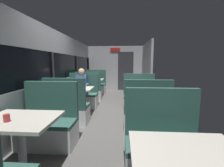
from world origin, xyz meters
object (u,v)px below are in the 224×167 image
dining_table_near_window (20,126)px  dining_table_far_window (93,81)px  bench_front_aisle_facing_entry (163,150)px  dining_table_front_aisle (189,165)px  bench_rear_aisle_facing_end (146,115)px  coffee_cup_primary (75,86)px  bench_mid_window_facing_entry (83,97)px  bench_rear_aisle_facing_entry (139,99)px  dining_table_mid_window (76,92)px  bench_near_window_facing_entry (49,127)px  bench_far_window_facing_entry (96,86)px  bench_far_window_facing_end (89,92)px  dining_table_rear_aisle (142,94)px  bench_mid_window_facing_end (68,110)px  seated_passenger (82,91)px  coffee_cup_secondary (7,118)px

dining_table_near_window → dining_table_far_window: 4.64m
bench_front_aisle_facing_entry → dining_table_front_aisle: bearing=-90.0°
bench_rear_aisle_facing_end → coffee_cup_primary: bench_rear_aisle_facing_end is taller
bench_mid_window_facing_entry → bench_rear_aisle_facing_entry: bearing=-6.4°
dining_table_mid_window → bench_mid_window_facing_entry: bench_mid_window_facing_entry is taller
bench_near_window_facing_entry → bench_far_window_facing_entry: (0.00, 4.64, 0.00)m
bench_near_window_facing_entry → dining_table_mid_window: 1.65m
bench_rear_aisle_facing_entry → coffee_cup_primary: (-1.84, -0.45, 0.46)m
bench_far_window_facing_entry → bench_rear_aisle_facing_entry: same height
bench_near_window_facing_entry → dining_table_front_aisle: bench_near_window_facing_entry is taller
bench_near_window_facing_entry → coffee_cup_primary: 1.73m
dining_table_near_window → bench_far_window_facing_end: bench_far_window_facing_end is taller
bench_rear_aisle_facing_end → coffee_cup_primary: (-1.84, 0.94, 0.46)m
bench_rear_aisle_facing_entry → coffee_cup_primary: bench_rear_aisle_facing_entry is taller
dining_table_mid_window → dining_table_front_aisle: size_ratio=1.00×
bench_mid_window_facing_entry → dining_table_mid_window: bearing=-90.0°
dining_table_front_aisle → bench_rear_aisle_facing_end: (0.00, 2.02, -0.31)m
bench_far_window_facing_end → dining_table_rear_aisle: 2.57m
bench_near_window_facing_entry → dining_table_near_window: bearing=-90.0°
bench_mid_window_facing_end → coffee_cup_primary: size_ratio=12.22×
dining_table_near_window → seated_passenger: bearing=90.0°
bench_mid_window_facing_entry → coffee_cup_secondary: 3.16m
bench_front_aisle_facing_entry → dining_table_rear_aisle: size_ratio=1.22×
bench_rear_aisle_facing_entry → bench_mid_window_facing_entry: bearing=173.6°
bench_mid_window_facing_end → dining_table_rear_aisle: bench_mid_window_facing_end is taller
bench_far_window_facing_end → bench_far_window_facing_entry: 1.40m
bench_mid_window_facing_end → dining_table_front_aisle: size_ratio=1.22×
bench_near_window_facing_entry → bench_front_aisle_facing_entry: (1.79, -0.60, 0.00)m
bench_far_window_facing_entry → coffee_cup_primary: size_ratio=12.22×
dining_table_far_window → coffee_cup_secondary: coffee_cup_secondary is taller
dining_table_far_window → bench_mid_window_facing_end: bearing=-90.0°
dining_table_near_window → coffee_cup_primary: size_ratio=10.00×
bench_far_window_facing_end → seated_passenger: (0.00, -0.99, 0.21)m
dining_table_rear_aisle → bench_rear_aisle_facing_end: (0.00, -0.70, -0.31)m
seated_passenger → coffee_cup_secondary: (-0.08, -3.05, 0.25)m
dining_table_far_window → bench_front_aisle_facing_entry: (1.79, -4.54, -0.31)m
coffee_cup_secondary → dining_table_near_window: bearing=54.8°
dining_table_near_window → bench_near_window_facing_entry: 0.77m
seated_passenger → coffee_cup_primary: size_ratio=14.00×
dining_table_front_aisle → coffee_cup_primary: bearing=121.9°
bench_near_window_facing_entry → dining_table_far_window: size_ratio=1.22×
dining_table_far_window → bench_mid_window_facing_entry: bearing=-90.0°
bench_front_aisle_facing_entry → coffee_cup_secondary: bearing=-173.7°
dining_table_rear_aisle → bench_rear_aisle_facing_entry: 0.77m
bench_far_window_facing_entry → dining_table_rear_aisle: (1.79, -3.22, 0.31)m
dining_table_front_aisle → coffee_cup_primary: 3.50m
bench_near_window_facing_entry → coffee_cup_secondary: bearing=-95.4°
bench_near_window_facing_entry → bench_mid_window_facing_end: (0.00, 0.92, 0.00)m
dining_table_rear_aisle → bench_rear_aisle_facing_end: bench_rear_aisle_facing_end is taller
bench_front_aisle_facing_entry → bench_mid_window_facing_entry: bearing=121.5°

